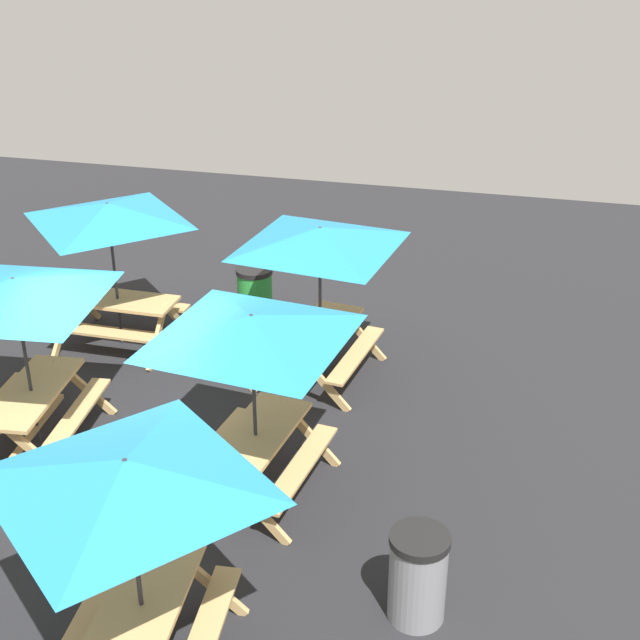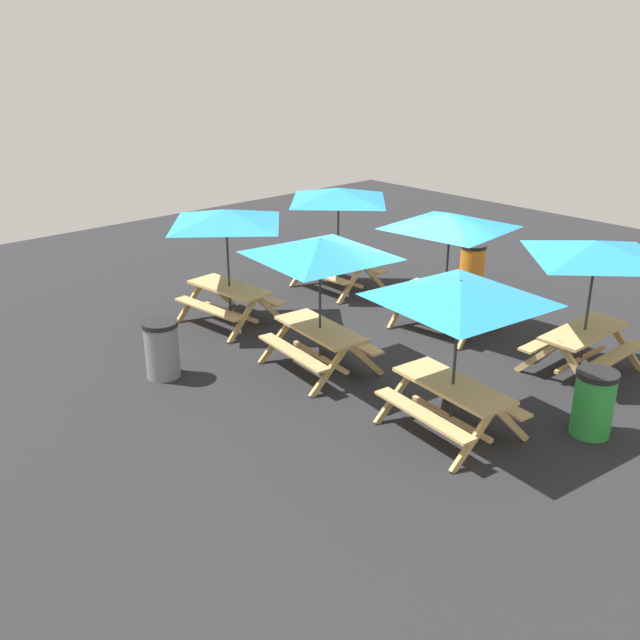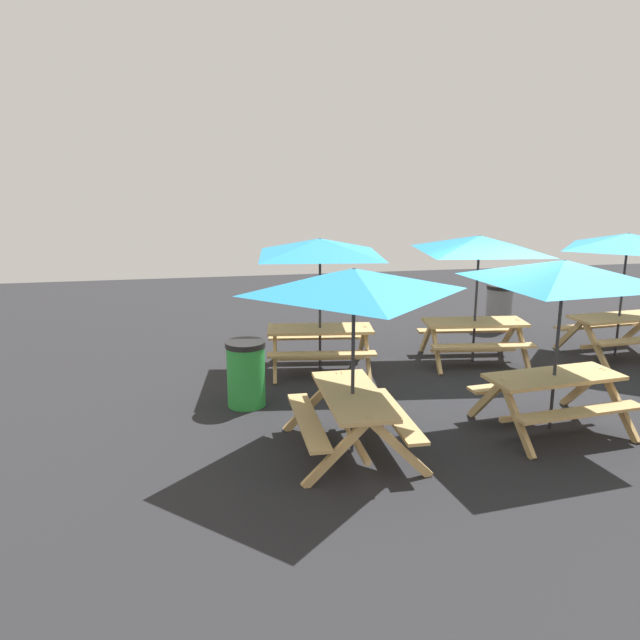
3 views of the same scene
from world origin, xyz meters
TOP-DOWN VIEW (x-y plane):
  - ground_plane at (0.00, 0.00)m, footprint 24.00×24.00m
  - picnic_table_0 at (0.20, 1.31)m, footprint 2.81×2.81m
  - picnic_table_1 at (2.77, -1.78)m, footprint 2.80×2.80m
  - picnic_table_2 at (-0.06, -1.73)m, footprint 2.81×2.81m
  - picnic_table_3 at (-2.97, 1.47)m, footprint 2.01×2.01m
  - picnic_table_4 at (2.99, 1.49)m, footprint 2.01×2.01m
  - picnic_table_5 at (-2.87, -1.58)m, footprint 2.18×2.18m
  - trash_bin_orange at (-1.02, 3.86)m, footprint 0.59×0.59m
  - trash_bin_gray at (-1.62, -3.86)m, footprint 0.59×0.59m
  - trash_bin_green at (4.15, -0.34)m, footprint 0.59×0.59m

SIDE VIEW (x-z plane):
  - ground_plane at x=0.00m, z-range 0.00..0.00m
  - trash_bin_orange at x=-1.02m, z-range 0.00..0.98m
  - trash_bin_gray at x=-1.62m, z-range 0.00..0.98m
  - trash_bin_green at x=4.15m, z-range 0.00..0.98m
  - picnic_table_0 at x=0.20m, z-range 0.82..3.16m
  - picnic_table_1 at x=2.77m, z-range 0.82..3.16m
  - picnic_table_2 at x=-0.06m, z-range 0.82..3.16m
  - picnic_table_3 at x=-2.97m, z-range 0.82..3.16m
  - picnic_table_4 at x=2.99m, z-range 0.82..3.16m
  - picnic_table_5 at x=-2.87m, z-range 0.82..3.16m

